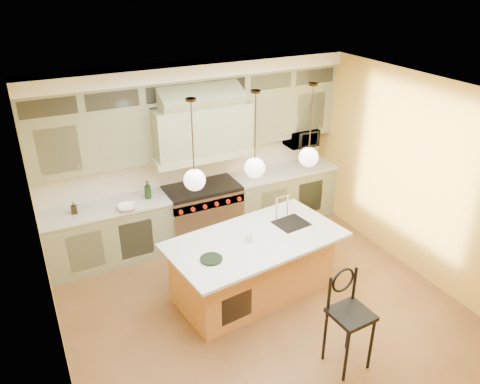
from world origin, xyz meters
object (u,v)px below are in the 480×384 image
counter_stool (349,314)px  microwave (301,138)px  kitchen_island (254,265)px  range (203,212)px

counter_stool → microwave: (1.55, 3.41, 0.75)m
kitchen_island → counter_stool: size_ratio=2.02×
kitchen_island → microwave: microwave is taller
range → microwave: size_ratio=2.21×
counter_stool → microwave: size_ratio=2.26×
range → kitchen_island: bearing=-88.1°
range → kitchen_island: (0.06, -1.70, -0.01)m
range → kitchen_island: kitchen_island is taller
kitchen_island → counter_stool: 1.66m
kitchen_island → counter_stool: (0.34, -1.60, 0.23)m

